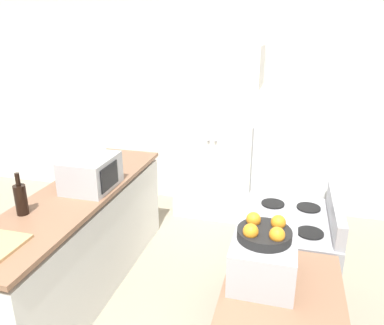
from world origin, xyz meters
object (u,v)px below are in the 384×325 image
stove (285,272)px  refrigerator (293,185)px  pantry_cabinet (217,134)px  fruit_bowl (264,232)px  wine_bottle (21,199)px  toaster_oven (263,258)px  microwave (91,173)px

stove → refrigerator: (0.02, 0.78, 0.37)m
pantry_cabinet → fruit_bowl: pantry_cabinet is taller
pantry_cabinet → stove: size_ratio=1.86×
wine_bottle → fruit_bowl: fruit_bowl is taller
pantry_cabinet → toaster_oven: pantry_cabinet is taller
wine_bottle → toaster_oven: size_ratio=0.75×
stove → fruit_bowl: (-0.14, -0.71, 0.72)m
pantry_cabinet → toaster_oven: bearing=-73.2°
microwave → toaster_oven: size_ratio=1.09×
stove → toaster_oven: (-0.13, -0.72, 0.56)m
pantry_cabinet → stove: (0.86, -1.71, -0.53)m
pantry_cabinet → refrigerator: (0.88, -0.93, -0.16)m
stove → fruit_bowl: 1.02m
toaster_oven → microwave: bearing=150.3°
toaster_oven → stove: bearing=79.6°
refrigerator → pantry_cabinet: bearing=133.6°
pantry_cabinet → wine_bottle: size_ratio=6.42×
stove → microwave: size_ratio=2.37×
pantry_cabinet → microwave: pantry_cabinet is taller
toaster_oven → fruit_bowl: (-0.00, 0.00, 0.15)m
pantry_cabinet → microwave: size_ratio=4.41×
fruit_bowl → pantry_cabinet: bearing=106.7°
wine_bottle → microwave: bearing=65.7°
wine_bottle → pantry_cabinet: bearing=65.7°
microwave → fruit_bowl: bearing=-29.7°
refrigerator → toaster_oven: 1.52m
wine_bottle → toaster_oven: (1.70, -0.29, -0.00)m
refrigerator → microwave: size_ratio=3.71×
refrigerator → microwave: (-1.61, -0.67, 0.20)m
refrigerator → fruit_bowl: bearing=-96.0°
stove → wine_bottle: bearing=-166.8°
fruit_bowl → stove: bearing=79.3°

